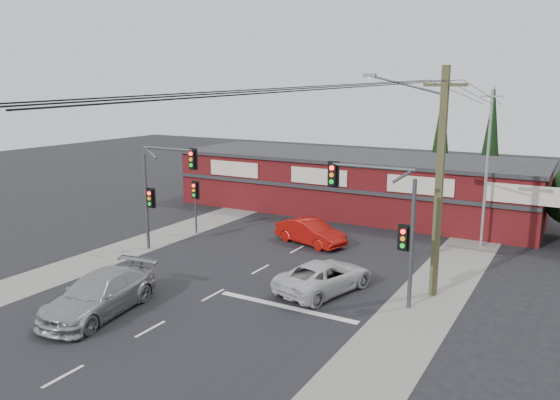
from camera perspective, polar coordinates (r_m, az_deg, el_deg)
The scene contains 18 objects.
ground at distance 26.36m, azimuth -4.46°, elevation -8.53°, with size 120.00×120.00×0.00m, color black.
road_strip at distance 30.39m, azimuth 0.85°, elevation -5.70°, with size 14.00×70.00×0.01m, color black.
verge_left at distance 35.12m, azimuth -11.41°, elevation -3.52°, with size 3.00×70.00×0.02m, color gray.
verge_right at distance 27.54m, azimuth 16.70°, elevation -8.09°, with size 3.00×70.00×0.02m, color gray.
stop_line at distance 23.45m, azimuth 0.67°, elevation -11.10°, with size 6.50×0.35×0.01m, color silver.
white_suv at distance 25.02m, azimuth 4.67°, elevation -7.95°, with size 2.34×5.07×1.41m, color silver.
silver_suv at distance 23.74m, azimuth -18.37°, elevation -9.34°, with size 2.31×5.69×1.65m, color #A2A4A7.
red_sedan at distance 32.22m, azimuth 3.19°, elevation -3.34°, with size 1.57×4.49×1.48m, color #A00E09.
lane_dashes at distance 26.40m, azimuth -4.38°, elevation -8.46°, with size 0.12×37.73×0.01m.
shop_building at distance 40.88m, azimuth 7.77°, elevation 1.80°, with size 27.30×8.40×4.22m.
conifer_near at distance 45.77m, azimuth 16.49°, elevation 6.71°, with size 1.80×1.80×9.25m.
conifer_far at distance 47.07m, azimuth 21.23°, elevation 6.53°, with size 1.80×1.80×9.25m.
traffic_mast_left at distance 30.74m, azimuth -12.44°, elevation 1.75°, with size 3.77×0.27×5.97m.
traffic_mast_right at distance 23.14m, azimuth 11.04°, elevation -1.40°, with size 3.96×0.27×5.97m.
pedestal_signal at distance 34.51m, azimuth -8.85°, elevation 0.39°, with size 0.55×0.27×3.38m.
utility_pole at distance 24.34m, azimuth 16.04°, elevation 2.48°, with size 4.38×0.59×10.00m.
steel_pole at distance 33.08m, azimuth 20.81°, elevation 3.31°, with size 1.20×0.16×9.00m.
power_lines at distance 18.76m, azimuth 12.91°, elevation 11.21°, with size 2.01×29.00×1.22m.
Camera 1 is at (13.97, -20.40, 9.13)m, focal length 35.00 mm.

